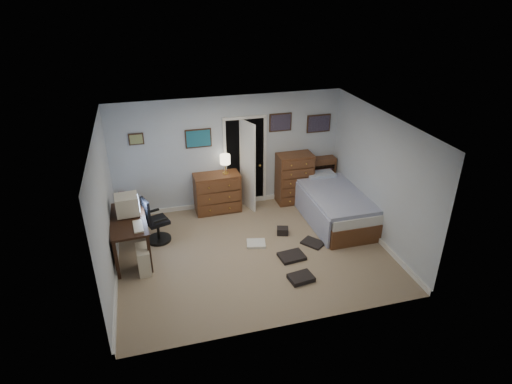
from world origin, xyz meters
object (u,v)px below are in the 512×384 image
office_chair (155,225)px  low_dresser (217,193)px  computer_desk (123,228)px  bed (334,204)px  tall_dresser (294,178)px

office_chair → low_dresser: 1.69m
computer_desk → office_chair: bearing=30.0°
office_chair → bed: office_chair is taller
computer_desk → bed: 4.29m
bed → low_dresser: bearing=156.0°
computer_desk → bed: computer_desk is taller
tall_dresser → office_chair: bearing=-164.6°
tall_dresser → computer_desk: bearing=-161.6°
computer_desk → tall_dresser: tall_dresser is taller
low_dresser → computer_desk: bearing=-148.0°
office_chair → bed: (3.72, -0.09, -0.03)m
tall_dresser → bed: tall_dresser is taller
office_chair → tall_dresser: (3.18, 0.91, 0.21)m
computer_desk → low_dresser: 2.36m
office_chair → bed: bearing=-19.9°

